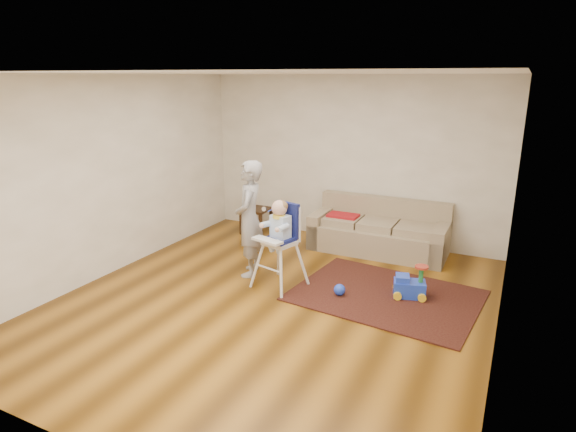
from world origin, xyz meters
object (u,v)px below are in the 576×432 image
at_px(side_table, 256,221).
at_px(high_chair, 280,246).
at_px(toy_ball, 340,290).
at_px(ride_on_toy, 410,281).
at_px(sofa, 378,227).
at_px(adult, 249,219).

xyz_separation_m(side_table, high_chair, (1.40, -1.83, 0.34)).
bearing_deg(toy_ball, ride_on_toy, 24.09).
relative_size(side_table, high_chair, 0.38).
relative_size(side_table, toy_ball, 3.06).
height_order(sofa, adult, adult).
height_order(sofa, toy_ball, sofa).
distance_m(toy_ball, high_chair, 0.95).
bearing_deg(side_table, high_chair, -52.65).
relative_size(sofa, ride_on_toy, 4.98).
xyz_separation_m(side_table, toy_ball, (2.21, -1.78, -0.13)).
distance_m(side_table, toy_ball, 2.84).
bearing_deg(sofa, ride_on_toy, -60.50).
height_order(high_chair, adult, adult).
relative_size(sofa, side_table, 4.70).
xyz_separation_m(sofa, toy_ball, (0.03, -1.79, -0.31)).
xyz_separation_m(ride_on_toy, adult, (-2.17, -0.21, 0.57)).
bearing_deg(sofa, adult, -129.56).
bearing_deg(toy_ball, sofa, 90.81).
bearing_deg(adult, toy_ball, 63.53).
bearing_deg(sofa, high_chair, -113.48).
xyz_separation_m(toy_ball, high_chair, (-0.82, -0.05, 0.48)).
height_order(ride_on_toy, high_chair, high_chair).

